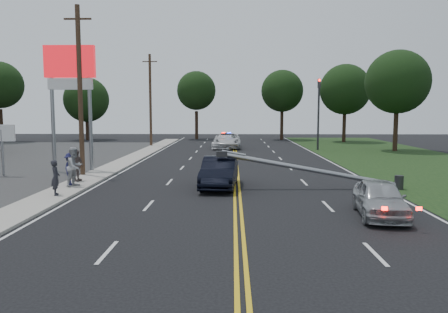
{
  "coord_description": "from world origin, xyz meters",
  "views": [
    {
      "loc": [
        -0.22,
        -13.7,
        3.92
      ],
      "look_at": [
        -0.64,
        7.4,
        1.7
      ],
      "focal_mm": 35.0,
      "sensor_mm": 36.0,
      "label": 1
    }
  ],
  "objects_px": {
    "pylon_sign": "(70,78)",
    "bystander_b": "(75,167)",
    "crashed_sedan": "(220,172)",
    "traffic_signal": "(319,108)",
    "emergency_b": "(226,142)",
    "bystander_c": "(71,169)",
    "bystander_d": "(77,165)",
    "emergency_a": "(227,140)",
    "bystander_a": "(56,178)",
    "small_sign": "(2,137)",
    "waiting_sedan": "(380,198)",
    "fallen_streetlight": "(321,171)",
    "utility_pole_mid": "(80,91)",
    "utility_pole_far": "(150,100)"
  },
  "relations": [
    {
      "from": "pylon_sign",
      "to": "bystander_b",
      "type": "xyz_separation_m",
      "value": [
        2.3,
        -6.05,
        -4.89
      ]
    },
    {
      "from": "bystander_b",
      "to": "crashed_sedan",
      "type": "bearing_deg",
      "value": -67.6
    },
    {
      "from": "pylon_sign",
      "to": "traffic_signal",
      "type": "distance_m",
      "value": 24.75
    },
    {
      "from": "emergency_b",
      "to": "bystander_c",
      "type": "bearing_deg",
      "value": -96.96
    },
    {
      "from": "bystander_d",
      "to": "emergency_a",
      "type": "bearing_deg",
      "value": 0.49
    },
    {
      "from": "bystander_a",
      "to": "bystander_d",
      "type": "distance_m",
      "value": 3.93
    },
    {
      "from": "small_sign",
      "to": "waiting_sedan",
      "type": "xyz_separation_m",
      "value": [
        19.24,
        -9.69,
        -1.64
      ]
    },
    {
      "from": "waiting_sedan",
      "to": "emergency_a",
      "type": "relative_size",
      "value": 0.69
    },
    {
      "from": "fallen_streetlight",
      "to": "bystander_c",
      "type": "bearing_deg",
      "value": 178.64
    },
    {
      "from": "bystander_a",
      "to": "bystander_b",
      "type": "distance_m",
      "value": 2.36
    },
    {
      "from": "fallen_streetlight",
      "to": "crashed_sedan",
      "type": "distance_m",
      "value": 5.09
    },
    {
      "from": "emergency_a",
      "to": "bystander_d",
      "type": "relative_size",
      "value": 3.41
    },
    {
      "from": "small_sign",
      "to": "utility_pole_mid",
      "type": "xyz_separation_m",
      "value": [
        4.8,
        0.0,
        2.75
      ]
    },
    {
      "from": "bystander_b",
      "to": "bystander_c",
      "type": "relative_size",
      "value": 1.19
    },
    {
      "from": "traffic_signal",
      "to": "bystander_a",
      "type": "xyz_separation_m",
      "value": [
        -16.51,
        -24.39,
        -3.29
      ]
    },
    {
      "from": "bystander_b",
      "to": "bystander_d",
      "type": "relative_size",
      "value": 1.15
    },
    {
      "from": "emergency_b",
      "to": "bystander_b",
      "type": "bearing_deg",
      "value": -95.95
    },
    {
      "from": "bystander_b",
      "to": "small_sign",
      "type": "bearing_deg",
      "value": 74.23
    },
    {
      "from": "fallen_streetlight",
      "to": "bystander_a",
      "type": "distance_m",
      "value": 12.63
    },
    {
      "from": "bystander_c",
      "to": "bystander_a",
      "type": "bearing_deg",
      "value": -175.67
    },
    {
      "from": "emergency_b",
      "to": "bystander_a",
      "type": "relative_size",
      "value": 3.18
    },
    {
      "from": "traffic_signal",
      "to": "utility_pole_far",
      "type": "bearing_deg",
      "value": 167.11
    },
    {
      "from": "bystander_c",
      "to": "crashed_sedan",
      "type": "bearing_deg",
      "value": -91.98
    },
    {
      "from": "bystander_c",
      "to": "waiting_sedan",
      "type": "bearing_deg",
      "value": -116.02
    },
    {
      "from": "utility_pole_far",
      "to": "emergency_b",
      "type": "height_order",
      "value": "utility_pole_far"
    },
    {
      "from": "crashed_sedan",
      "to": "bystander_b",
      "type": "bearing_deg",
      "value": -173.15
    },
    {
      "from": "emergency_b",
      "to": "crashed_sedan",
      "type": "bearing_deg",
      "value": -78.68
    },
    {
      "from": "utility_pole_mid",
      "to": "bystander_c",
      "type": "height_order",
      "value": "utility_pole_mid"
    },
    {
      "from": "fallen_streetlight",
      "to": "emergency_b",
      "type": "relative_size",
      "value": 1.85
    },
    {
      "from": "bystander_b",
      "to": "bystander_d",
      "type": "bearing_deg",
      "value": 35.57
    },
    {
      "from": "fallen_streetlight",
      "to": "bystander_c",
      "type": "relative_size",
      "value": 5.63
    },
    {
      "from": "traffic_signal",
      "to": "emergency_b",
      "type": "height_order",
      "value": "traffic_signal"
    },
    {
      "from": "bystander_c",
      "to": "utility_pole_far",
      "type": "bearing_deg",
      "value": -1.03
    },
    {
      "from": "emergency_a",
      "to": "emergency_b",
      "type": "height_order",
      "value": "emergency_a"
    },
    {
      "from": "fallen_streetlight",
      "to": "crashed_sedan",
      "type": "xyz_separation_m",
      "value": [
        -5.08,
        0.37,
        -0.13
      ]
    },
    {
      "from": "emergency_b",
      "to": "bystander_d",
      "type": "xyz_separation_m",
      "value": [
        -7.7,
        -21.97,
        0.24
      ]
    },
    {
      "from": "bystander_a",
      "to": "traffic_signal",
      "type": "bearing_deg",
      "value": -55.4
    },
    {
      "from": "traffic_signal",
      "to": "emergency_b",
      "type": "bearing_deg",
      "value": 170.91
    },
    {
      "from": "bystander_b",
      "to": "bystander_d",
      "type": "distance_m",
      "value": 1.63
    },
    {
      "from": "utility_pole_far",
      "to": "emergency_a",
      "type": "bearing_deg",
      "value": -14.18
    },
    {
      "from": "fallen_streetlight",
      "to": "emergency_b",
      "type": "distance_m",
      "value": 24.03
    },
    {
      "from": "utility_pole_mid",
      "to": "waiting_sedan",
      "type": "bearing_deg",
      "value": -33.87
    },
    {
      "from": "traffic_signal",
      "to": "fallen_streetlight",
      "type": "xyz_separation_m",
      "value": [
        -4.11,
        -22.0,
        -3.29
      ]
    },
    {
      "from": "crashed_sedan",
      "to": "bystander_c",
      "type": "height_order",
      "value": "bystander_c"
    },
    {
      "from": "emergency_a",
      "to": "utility_pole_mid",
      "type": "bearing_deg",
      "value": -113.23
    },
    {
      "from": "bystander_c",
      "to": "fallen_streetlight",
      "type": "bearing_deg",
      "value": -93.87
    },
    {
      "from": "pylon_sign",
      "to": "utility_pole_mid",
      "type": "relative_size",
      "value": 0.8
    },
    {
      "from": "fallen_streetlight",
      "to": "utility_pole_mid",
      "type": "distance_m",
      "value": 14.58
    },
    {
      "from": "small_sign",
      "to": "bystander_b",
      "type": "xyz_separation_m",
      "value": [
        5.8,
        -4.05,
        -1.22
      ]
    },
    {
      "from": "pylon_sign",
      "to": "emergency_a",
      "type": "distance_m",
      "value": 20.99
    }
  ]
}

